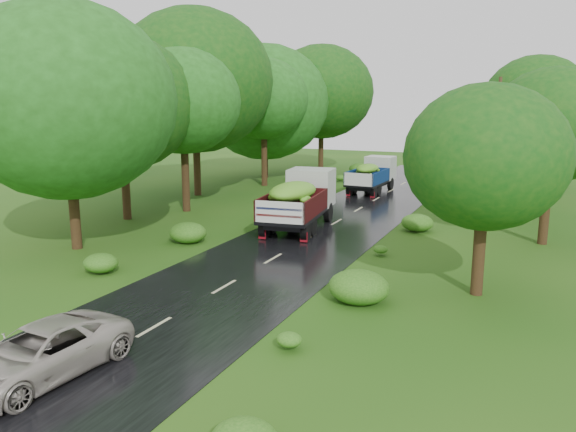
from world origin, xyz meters
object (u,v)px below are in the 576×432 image
Objects in this scene: truck_far at (373,173)px; truck_near at (301,197)px; car at (40,352)px; utility_pole at (496,138)px.

truck_near is at bearing -88.41° from truck_far.
car is at bearing -94.83° from truck_near.
truck_far is (0.14, 13.01, -0.23)m from truck_near.
truck_near is at bearing 97.53° from car.
car is (0.71, -17.55, -0.97)m from truck_near.
truck_far is 8.73m from utility_pole.
truck_far is at bearing 82.22° from truck_near.
utility_pole reaches higher than truck_near.
car is 0.56× the size of utility_pole.
utility_pole reaches higher than car.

